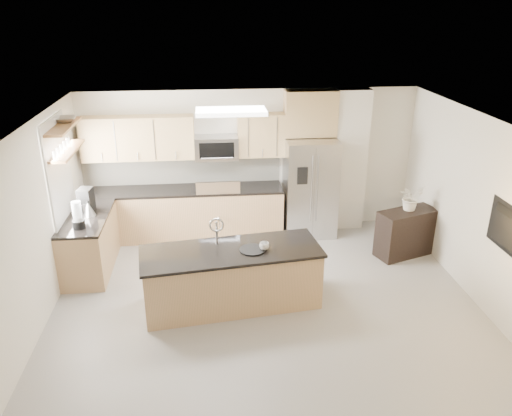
{
  "coord_description": "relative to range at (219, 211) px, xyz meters",
  "views": [
    {
      "loc": [
        -0.73,
        -5.46,
        4.02
      ],
      "look_at": [
        -0.07,
        1.3,
        1.18
      ],
      "focal_mm": 35.0,
      "sensor_mm": 36.0,
      "label": 1
    }
  ],
  "objects": [
    {
      "name": "floor",
      "position": [
        0.6,
        -2.92,
        -0.47
      ],
      "size": [
        6.5,
        6.5,
        0.0
      ],
      "primitive_type": "plane",
      "color": "gray",
      "rests_on": "ground"
    },
    {
      "name": "ceiling",
      "position": [
        0.6,
        -2.92,
        2.13
      ],
      "size": [
        6.0,
        6.5,
        0.02
      ],
      "primitive_type": "cube",
      "color": "silver",
      "rests_on": "wall_back"
    },
    {
      "name": "wall_back",
      "position": [
        0.6,
        0.33,
        0.83
      ],
      "size": [
        6.0,
        0.02,
        2.6
      ],
      "primitive_type": "cube",
      "color": "silver",
      "rests_on": "floor"
    },
    {
      "name": "wall_left",
      "position": [
        -2.4,
        -2.92,
        0.83
      ],
      "size": [
        0.02,
        6.5,
        2.6
      ],
      "primitive_type": "cube",
      "color": "silver",
      "rests_on": "floor"
    },
    {
      "name": "wall_right",
      "position": [
        3.6,
        -2.92,
        0.83
      ],
      "size": [
        0.02,
        6.5,
        2.6
      ],
      "primitive_type": "cube",
      "color": "silver",
      "rests_on": "floor"
    },
    {
      "name": "back_counter",
      "position": [
        -0.63,
        0.01,
        -0.0
      ],
      "size": [
        3.55,
        0.66,
        1.44
      ],
      "color": "tan",
      "rests_on": "floor"
    },
    {
      "name": "left_counter",
      "position": [
        -2.07,
        -1.07,
        -0.01
      ],
      "size": [
        0.66,
        1.5,
        0.92
      ],
      "color": "tan",
      "rests_on": "floor"
    },
    {
      "name": "range",
      "position": [
        0.0,
        0.0,
        0.0
      ],
      "size": [
        0.76,
        0.64,
        1.14
      ],
      "color": "black",
      "rests_on": "floor"
    },
    {
      "name": "upper_cabinets",
      "position": [
        -0.7,
        0.16,
        1.35
      ],
      "size": [
        3.5,
        0.33,
        0.75
      ],
      "color": "tan",
      "rests_on": "wall_back"
    },
    {
      "name": "microwave",
      "position": [
        0.0,
        0.12,
        1.16
      ],
      "size": [
        0.76,
        0.4,
        0.4
      ],
      "color": "#ABABAD",
      "rests_on": "upper_cabinets"
    },
    {
      "name": "refrigerator",
      "position": [
        1.66,
        -0.05,
        0.42
      ],
      "size": [
        0.92,
        0.78,
        1.78
      ],
      "color": "#ABABAD",
      "rests_on": "floor"
    },
    {
      "name": "partition_column",
      "position": [
        2.42,
        0.18,
        0.83
      ],
      "size": [
        0.6,
        0.3,
        2.6
      ],
      "primitive_type": "cube",
      "color": "silver",
      "rests_on": "floor"
    },
    {
      "name": "window",
      "position": [
        -2.38,
        -1.07,
        1.18
      ],
      "size": [
        0.04,
        1.15,
        1.65
      ],
      "color": "white",
      "rests_on": "wall_left"
    },
    {
      "name": "shelf_lower",
      "position": [
        -2.25,
        -0.97,
        1.48
      ],
      "size": [
        0.3,
        1.2,
        0.04
      ],
      "primitive_type": "cube",
      "color": "brown",
      "rests_on": "wall_left"
    },
    {
      "name": "shelf_upper",
      "position": [
        -2.25,
        -0.97,
        1.85
      ],
      "size": [
        0.3,
        1.2,
        0.04
      ],
      "primitive_type": "cube",
      "color": "brown",
      "rests_on": "wall_left"
    },
    {
      "name": "ceiling_fixture",
      "position": [
        0.2,
        -1.32,
        2.09
      ],
      "size": [
        1.0,
        0.5,
        0.06
      ],
      "primitive_type": "cube",
      "color": "white",
      "rests_on": "ceiling"
    },
    {
      "name": "island",
      "position": [
        0.12,
        -2.3,
        -0.04
      ],
      "size": [
        2.57,
        1.2,
        1.28
      ],
      "rotation": [
        0.0,
        0.0,
        0.13
      ],
      "color": "tan",
      "rests_on": "floor"
    },
    {
      "name": "credenza",
      "position": [
        3.12,
        -1.08,
        -0.07
      ],
      "size": [
        1.08,
        0.73,
        0.8
      ],
      "primitive_type": "cube",
      "rotation": [
        0.0,
        0.0,
        0.34
      ],
      "color": "black",
      "rests_on": "floor"
    },
    {
      "name": "cup",
      "position": [
        0.57,
        -2.33,
        0.44
      ],
      "size": [
        0.16,
        0.16,
        0.11
      ],
      "primitive_type": "imported",
      "rotation": [
        0.0,
        0.0,
        -0.21
      ],
      "color": "white",
      "rests_on": "island"
    },
    {
      "name": "platter",
      "position": [
        0.41,
        -2.33,
        0.39
      ],
      "size": [
        0.45,
        0.45,
        0.02
      ],
      "primitive_type": "cylinder",
      "rotation": [
        0.0,
        0.0,
        -0.34
      ],
      "color": "black",
      "rests_on": "island"
    },
    {
      "name": "blender",
      "position": [
        -2.07,
        -1.5,
        0.63
      ],
      "size": [
        0.18,
        0.18,
        0.42
      ],
      "color": "black",
      "rests_on": "left_counter"
    },
    {
      "name": "kettle",
      "position": [
        -2.02,
        -1.04,
        0.56
      ],
      "size": [
        0.2,
        0.2,
        0.25
      ],
      "color": "#ABABAD",
      "rests_on": "left_counter"
    },
    {
      "name": "coffee_maker",
      "position": [
        -2.09,
        -0.85,
        0.63
      ],
      "size": [
        0.23,
        0.27,
        0.38
      ],
      "color": "black",
      "rests_on": "left_counter"
    },
    {
      "name": "bowl",
      "position": [
        -2.25,
        -0.78,
        1.92
      ],
      "size": [
        0.49,
        0.49,
        0.1
      ],
      "primitive_type": "imported",
      "rotation": [
        0.0,
        0.0,
        0.21
      ],
      "color": "#ABABAD",
      "rests_on": "shelf_upper"
    },
    {
      "name": "flower_vase",
      "position": [
        3.15,
        -1.02,
        0.66
      ],
      "size": [
        0.73,
        0.69,
        0.66
      ],
      "primitive_type": "imported",
      "rotation": [
        0.0,
        0.0,
        0.36
      ],
      "color": "silver",
      "rests_on": "credenza"
    },
    {
      "name": "television",
      "position": [
        3.51,
        -3.12,
        0.88
      ],
      "size": [
        0.14,
        1.08,
        0.62
      ],
      "primitive_type": "imported",
      "rotation": [
        0.0,
        0.0,
        1.57
      ],
      "color": "black",
      "rests_on": "wall_right"
    }
  ]
}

